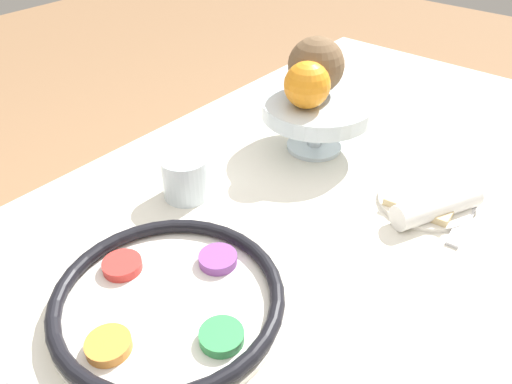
% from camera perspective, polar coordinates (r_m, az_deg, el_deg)
% --- Properties ---
extents(dining_table, '(1.48, 0.82, 0.75)m').
position_cam_1_polar(dining_table, '(1.11, 5.87, -17.13)').
color(dining_table, silver).
rests_on(dining_table, ground_plane).
extents(seder_plate, '(0.30, 0.30, 0.03)m').
position_cam_1_polar(seder_plate, '(0.67, -9.99, -11.98)').
color(seder_plate, silver).
rests_on(seder_plate, dining_table).
extents(fruit_stand, '(0.21, 0.21, 0.10)m').
position_cam_1_polar(fruit_stand, '(0.96, 6.96, 9.21)').
color(fruit_stand, silver).
rests_on(fruit_stand, dining_table).
extents(orange_fruit, '(0.08, 0.08, 0.08)m').
position_cam_1_polar(orange_fruit, '(0.90, 5.86, 12.07)').
color(orange_fruit, orange).
rests_on(orange_fruit, fruit_stand).
extents(coconut, '(0.11, 0.11, 0.11)m').
position_cam_1_polar(coconut, '(0.96, 6.88, 14.16)').
color(coconut, brown).
rests_on(coconut, fruit_stand).
extents(bread_plate, '(0.15, 0.15, 0.02)m').
position_cam_1_polar(bread_plate, '(0.88, 18.68, -0.84)').
color(bread_plate, silver).
rests_on(bread_plate, dining_table).
extents(napkin_roll, '(0.16, 0.11, 0.04)m').
position_cam_1_polar(napkin_roll, '(0.85, 19.95, -1.51)').
color(napkin_roll, white).
rests_on(napkin_roll, dining_table).
extents(cup_near, '(0.08, 0.08, 0.07)m').
position_cam_1_polar(cup_near, '(0.85, -8.06, 1.73)').
color(cup_near, silver).
rests_on(cup_near, dining_table).
extents(spoon, '(0.16, 0.04, 0.01)m').
position_cam_1_polar(spoon, '(0.87, 22.81, -2.65)').
color(spoon, silver).
rests_on(spoon, dining_table).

